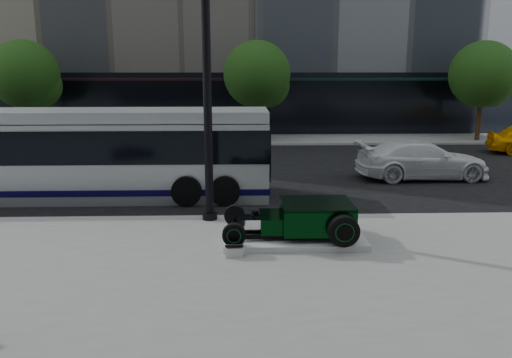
{
  "coord_description": "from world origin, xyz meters",
  "views": [
    {
      "loc": [
        0.01,
        -15.8,
        4.24
      ],
      "look_at": [
        0.45,
        -2.1,
        1.2
      ],
      "focal_mm": 35.0,
      "sensor_mm": 36.0,
      "label": 1
    }
  ],
  "objects_px": {
    "lamppost": "(207,93)",
    "white_sedan": "(422,160)",
    "transit_bus": "(88,153)",
    "hot_rod": "(307,217)"
  },
  "relations": [
    {
      "from": "hot_rod",
      "to": "transit_bus",
      "type": "height_order",
      "value": "transit_bus"
    },
    {
      "from": "hot_rod",
      "to": "white_sedan",
      "type": "xyz_separation_m",
      "value": [
        5.5,
        7.42,
        0.04
      ]
    },
    {
      "from": "lamppost",
      "to": "white_sedan",
      "type": "height_order",
      "value": "lamppost"
    },
    {
      "from": "hot_rod",
      "to": "transit_bus",
      "type": "relative_size",
      "value": 0.27
    },
    {
      "from": "hot_rod",
      "to": "white_sedan",
      "type": "relative_size",
      "value": 0.63
    },
    {
      "from": "transit_bus",
      "to": "white_sedan",
      "type": "distance_m",
      "value": 12.48
    },
    {
      "from": "hot_rod",
      "to": "transit_bus",
      "type": "distance_m",
      "value": 8.36
    },
    {
      "from": "transit_bus",
      "to": "hot_rod",
      "type": "bearing_deg",
      "value": -36.4
    },
    {
      "from": "lamppost",
      "to": "white_sedan",
      "type": "distance_m",
      "value": 10.17
    },
    {
      "from": "transit_bus",
      "to": "lamppost",
      "type": "bearing_deg",
      "value": -36.5
    }
  ]
}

